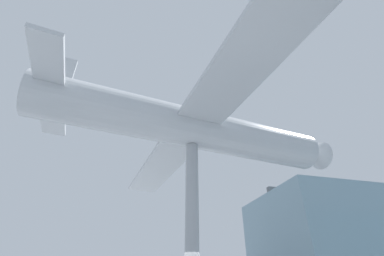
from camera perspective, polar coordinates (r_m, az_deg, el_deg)
The scene contains 3 objects.
glass_pavilion_left at distance 25.33m, azimuth 32.95°, elevation -21.61°, with size 8.90×14.77×8.13m.
support_pylon_central at distance 10.22m, azimuth 0.00°, elevation -21.06°, with size 0.53×0.53×6.74m.
suspended_airplane at distance 11.82m, azimuth 0.89°, elevation -0.15°, with size 20.11×14.94×3.01m.
Camera 1 is at (9.78, -2.42, 1.62)m, focal length 24.00 mm.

